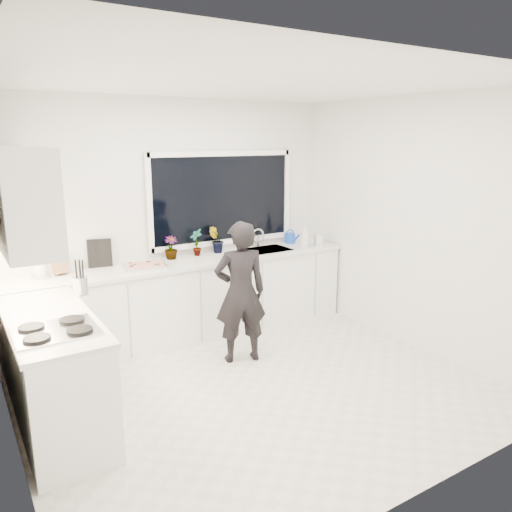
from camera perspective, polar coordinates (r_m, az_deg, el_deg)
floor at (r=4.78m, az=0.12°, el=-14.99°), size 4.00×3.50×0.02m
wall_back at (r=5.84m, az=-9.14°, el=4.23°), size 4.00×0.02×2.70m
wall_right at (r=5.62m, az=17.77°, el=3.40°), size 0.02×3.50×2.70m
ceiling at (r=4.23m, az=0.14°, el=19.46°), size 4.00×3.50×0.02m
window at (r=6.04m, az=-3.81°, el=6.58°), size 1.80×0.02×1.00m
base_cabinets_back at (r=5.78m, az=-7.59°, el=-5.11°), size 3.92×0.58×0.88m
base_cabinets_left at (r=4.35m, az=-21.99°, el=-12.41°), size 0.58×1.60×0.88m
countertop_back at (r=5.65m, az=-7.69°, el=-0.70°), size 3.94×0.62×0.04m
countertop_left at (r=4.18m, az=-22.54°, el=-6.70°), size 0.62×1.60×0.04m
upper_cabinets at (r=4.30m, az=-26.07°, el=6.55°), size 0.34×2.10×0.70m
sink at (r=6.15m, az=1.20°, el=0.30°), size 0.58×0.42×0.14m
faucet at (r=6.29m, az=0.20°, el=2.07°), size 0.03×0.03×0.22m
stovetop at (r=3.84m, az=-21.96°, el=-7.85°), size 0.56×0.48×0.03m
person at (r=5.07m, az=-1.80°, el=-4.17°), size 0.61×0.49×1.47m
pizza_tray at (r=5.43m, az=-12.59°, el=-1.08°), size 0.48×0.39×0.03m
pizza at (r=5.43m, az=-12.60°, el=-0.91°), size 0.43×0.35×0.01m
watering_can at (r=6.52m, az=3.89°, el=2.05°), size 0.17×0.17×0.13m
paper_towel_roll at (r=5.30m, az=-23.51°, el=-0.97°), size 0.14×0.14×0.26m
knife_block at (r=5.37m, az=-21.49°, el=-0.83°), size 0.15×0.13×0.22m
utensil_crock at (r=4.63m, az=-19.42°, el=-3.21°), size 0.13×0.13×0.16m
picture_frame_large at (r=5.54m, az=-17.52°, el=0.23°), size 0.22×0.03×0.28m
picture_frame_small at (r=5.54m, az=-17.43°, el=0.34°), size 0.25×0.08×0.30m
herb_plants at (r=5.84m, az=-6.72°, el=1.49°), size 0.75×0.18×0.32m
soap_bottles at (r=6.30m, az=6.06°, el=2.33°), size 0.37×0.17×0.32m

